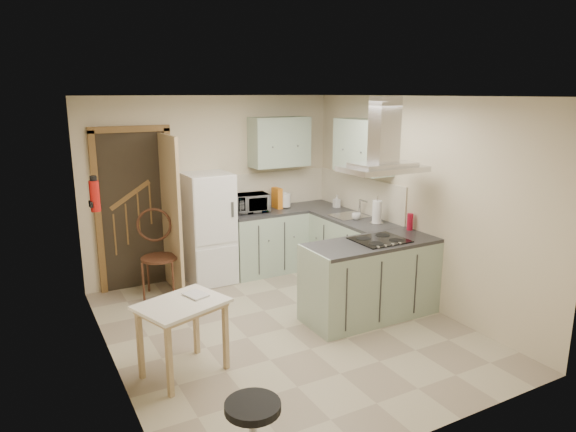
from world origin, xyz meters
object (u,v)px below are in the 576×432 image
fridge (209,228)px  bentwood_chair (159,258)px  drop_leaf_table (184,338)px  extractor_hood (383,169)px  peninsula (371,279)px  microwave (251,203)px

fridge → bentwood_chair: (-0.75, -0.22, -0.24)m
drop_leaf_table → extractor_hood: bearing=-14.8°
peninsula → extractor_hood: 1.27m
peninsula → bentwood_chair: size_ratio=1.52×
microwave → peninsula: bearing=-68.4°
peninsula → extractor_hood: extractor_hood is taller
microwave → drop_leaf_table: bearing=-122.4°
peninsula → drop_leaf_table: (-2.28, -0.19, -0.10)m
extractor_hood → drop_leaf_table: bearing=-175.5°
peninsula → microwave: size_ratio=3.32×
fridge → microwave: fridge is taller
bentwood_chair → microwave: size_ratio=2.18×
peninsula → bentwood_chair: bearing=138.3°
drop_leaf_table → microwave: 2.85m
peninsula → drop_leaf_table: bearing=-175.3°
extractor_hood → microwave: 2.22m
fridge → extractor_hood: (1.32, -1.98, 0.97)m
bentwood_chair → microwave: bearing=32.6°
extractor_hood → bentwood_chair: bearing=139.7°
bentwood_chair → microwave: (1.39, 0.24, 0.52)m
microwave → bentwood_chair: bearing=-164.7°
drop_leaf_table → microwave: (1.70, 2.19, 0.68)m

